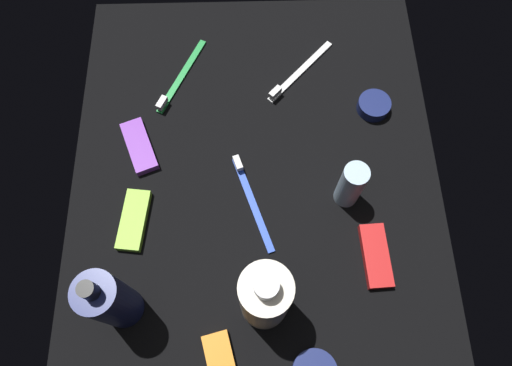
# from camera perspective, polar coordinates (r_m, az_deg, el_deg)

# --- Properties ---
(ground_plane) EXTENTS (0.84, 0.64, 0.01)m
(ground_plane) POSITION_cam_1_polar(r_m,az_deg,el_deg) (0.80, -0.00, -0.97)
(ground_plane) COLOR black
(lotion_bottle) EXTENTS (0.06, 0.06, 0.18)m
(lotion_bottle) POSITION_cam_1_polar(r_m,az_deg,el_deg) (0.70, -17.62, -13.72)
(lotion_bottle) COLOR navy
(lotion_bottle) RESTS_ON ground_plane
(bodywash_bottle) EXTENTS (0.07, 0.07, 0.18)m
(bodywash_bottle) POSITION_cam_1_polar(r_m,az_deg,el_deg) (0.66, 1.13, -13.97)
(bodywash_bottle) COLOR silver
(bodywash_bottle) RESTS_ON ground_plane
(deodorant_stick) EXTENTS (0.04, 0.04, 0.10)m
(deodorant_stick) POSITION_cam_1_polar(r_m,az_deg,el_deg) (0.76, 11.66, -0.26)
(deodorant_stick) COLOR silver
(deodorant_stick) RESTS_ON ground_plane
(toothbrush_white) EXTENTS (0.14, 0.13, 0.02)m
(toothbrush_white) POSITION_cam_1_polar(r_m,az_deg,el_deg) (0.91, 5.08, 13.31)
(toothbrush_white) COLOR white
(toothbrush_white) RESTS_ON ground_plane
(toothbrush_green) EXTENTS (0.17, 0.09, 0.02)m
(toothbrush_green) POSITION_cam_1_polar(r_m,az_deg,el_deg) (0.91, -9.51, 12.55)
(toothbrush_green) COLOR green
(toothbrush_green) RESTS_ON ground_plane
(toothbrush_blue) EXTENTS (0.17, 0.07, 0.02)m
(toothbrush_blue) POSITION_cam_1_polar(r_m,az_deg,el_deg) (0.78, -0.69, -1.76)
(toothbrush_blue) COLOR blue
(toothbrush_blue) RESTS_ON ground_plane
(snack_bar_lime) EXTENTS (0.11, 0.05, 0.01)m
(snack_bar_lime) POSITION_cam_1_polar(r_m,az_deg,el_deg) (0.80, -14.88, -4.46)
(snack_bar_lime) COLOR #8CD133
(snack_bar_lime) RESTS_ON ground_plane
(snack_bar_purple) EXTENTS (0.11, 0.07, 0.01)m
(snack_bar_purple) POSITION_cam_1_polar(r_m,az_deg,el_deg) (0.85, -14.23, 4.43)
(snack_bar_purple) COLOR purple
(snack_bar_purple) RESTS_ON ground_plane
(snack_bar_red) EXTENTS (0.11, 0.05, 0.01)m
(snack_bar_red) POSITION_cam_1_polar(r_m,az_deg,el_deg) (0.78, 14.60, -8.72)
(snack_bar_red) COLOR red
(snack_bar_red) RESTS_ON ground_plane
(cream_tin_left) EXTENTS (0.06, 0.06, 0.02)m
(cream_tin_left) POSITION_cam_1_polar(r_m,az_deg,el_deg) (0.89, 14.36, 9.27)
(cream_tin_left) COLOR navy
(cream_tin_left) RESTS_ON ground_plane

